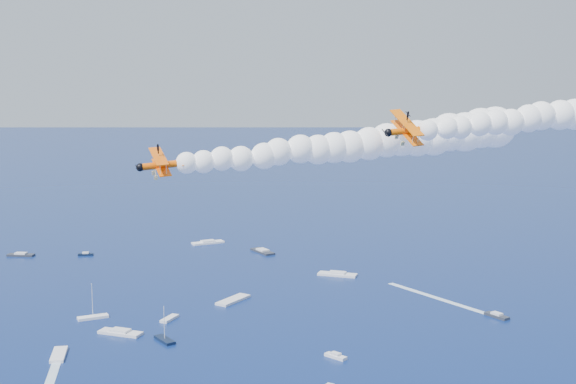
{
  "coord_description": "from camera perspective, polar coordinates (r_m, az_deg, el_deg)",
  "views": [
    {
      "loc": [
        -5.43,
        -85.9,
        62.57
      ],
      "look_at": [
        -5.66,
        16.01,
        47.51
      ],
      "focal_mm": 47.85,
      "sensor_mm": 36.0,
      "label": 1
    }
  ],
  "objects": [
    {
      "name": "spectator_boats",
      "position": [
        207.93,
        -0.94,
        -9.01
      ],
      "size": [
        233.02,
        181.68,
        0.7
      ],
      "color": "#2D323C",
      "rests_on": "ground"
    },
    {
      "name": "smoke_trail_trail",
      "position": [
        108.35,
        4.68,
        3.52
      ],
      "size": [
        54.5,
        34.46,
        10.1
      ],
      "primitive_type": null,
      "rotation": [
        0.0,
        0.0,
        3.45
      ],
      "color": "white"
    },
    {
      "name": "biplane_lead",
      "position": [
        105.57,
        8.96,
        4.53
      ],
      "size": [
        9.16,
        10.61,
        7.84
      ],
      "primitive_type": null,
      "rotation": [
        -0.42,
        0.07,
        3.45
      ],
      "color": "#F66605"
    },
    {
      "name": "smoke_trail_lead",
      "position": [
        119.58,
        20.43,
        5.49
      ],
      "size": [
        54.51,
        34.77,
        10.1
      ],
      "primitive_type": null,
      "rotation": [
        0.0,
        0.0,
        3.45
      ],
      "color": "white"
    },
    {
      "name": "biplane_trail",
      "position": [
        101.7,
        -9.28,
        2.0
      ],
      "size": [
        8.76,
        10.07,
        6.53
      ],
      "primitive_type": null,
      "rotation": [
        -0.21,
        0.07,
        3.45
      ],
      "color": "#FF5F05"
    },
    {
      "name": "boat_wakes",
      "position": [
        196.64,
        10.86,
        -10.3
      ],
      "size": [
        184.03,
        105.86,
        0.04
      ],
      "color": "white",
      "rests_on": "ground"
    }
  ]
}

